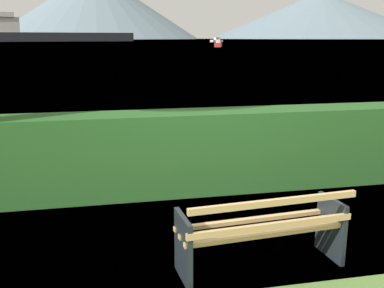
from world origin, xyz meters
The scene contains 8 objects.
ground_plane centered at (0.00, 0.00, 0.00)m, with size 1400.00×1400.00×0.00m, color #567A38.
water_surface centered at (0.00, 309.57, 0.00)m, with size 620.00×620.00×0.00m, color #6B8EA3.
park_bench centered at (0.01, -0.06, 0.43)m, with size 1.81×0.72×0.87m.
hedge_row centered at (0.00, 2.52, 0.63)m, with size 11.32×0.73×1.27m, color #285B23.
cargo_ship_large centered at (-29.09, 257.13, 4.12)m, with size 85.39×36.61×14.72m.
fishing_boat_near centered at (27.39, 103.10, 0.66)m, with size 2.91×4.53×1.79m.
tender_far centered at (55.05, 208.40, 0.77)m, with size 6.75×4.92×2.21m.
distant_hills centered at (28.41, 595.65, 35.24)m, with size 904.32×312.26×81.16m.
Camera 1 is at (-1.59, -4.09, 2.38)m, focal length 41.81 mm.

